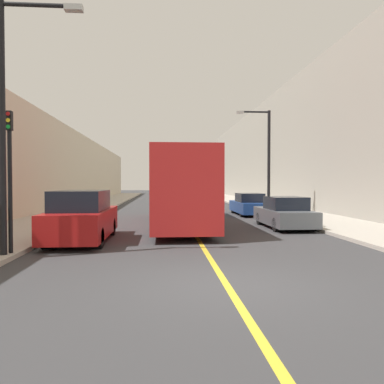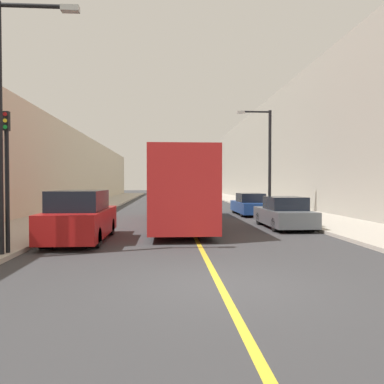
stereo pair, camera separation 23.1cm
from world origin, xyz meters
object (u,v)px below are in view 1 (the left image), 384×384
object	(u,v)px
bus	(179,188)
street_lamp_right	(266,154)
parked_suv_left	(82,218)
car_right_mid	(249,205)
traffic_light	(10,176)
street_lamp_left	(9,111)
car_right_near	(284,214)

from	to	relation	value
bus	street_lamp_right	bearing A→B (deg)	43.13
parked_suv_left	car_right_mid	size ratio (longest dim) A/B	1.04
car_right_mid	traffic_light	distance (m)	16.92
street_lamp_left	street_lamp_right	distance (m)	17.81
street_lamp_left	traffic_light	world-z (taller)	street_lamp_left
car_right_near	car_right_mid	bearing A→B (deg)	90.27
car_right_mid	street_lamp_right	world-z (taller)	street_lamp_right
traffic_light	bus	bearing A→B (deg)	56.92
street_lamp_right	street_lamp_left	bearing A→B (deg)	-128.74
parked_suv_left	car_right_near	bearing A→B (deg)	21.62
car_right_near	traffic_light	bearing A→B (deg)	-147.98
parked_suv_left	car_right_near	xyz separation A→B (m)	(8.71, 3.45, -0.19)
car_right_near	traffic_light	size ratio (longest dim) A/B	1.12
parked_suv_left	street_lamp_left	size ratio (longest dim) A/B	0.70
bus	car_right_near	xyz separation A→B (m)	(4.93, -1.63, -1.21)
car_right_near	car_right_mid	world-z (taller)	car_right_near
car_right_mid	traffic_light	world-z (taller)	traffic_light
bus	traffic_light	size ratio (longest dim) A/B	3.05
street_lamp_left	traffic_light	xyz separation A→B (m)	(-0.10, 0.26, -1.80)
traffic_light	parked_suv_left	bearing A→B (deg)	64.01
bus	parked_suv_left	bearing A→B (deg)	-126.65
car_right_mid	traffic_light	bearing A→B (deg)	-126.73
parked_suv_left	street_lamp_left	xyz separation A→B (m)	(-1.30, -3.13, 3.28)
bus	street_lamp_left	bearing A→B (deg)	-121.74
car_right_near	street_lamp_left	size ratio (longest dim) A/B	0.64
car_right_mid	street_lamp_right	xyz separation A→B (m)	(1.18, 0.14, 3.39)
street_lamp_left	car_right_near	bearing A→B (deg)	33.33
car_right_mid	traffic_light	size ratio (longest dim) A/B	1.18
parked_suv_left	car_right_near	size ratio (longest dim) A/B	1.10
parked_suv_left	traffic_light	world-z (taller)	traffic_light
street_lamp_right	traffic_light	world-z (taller)	street_lamp_right
car_right_mid	car_right_near	bearing A→B (deg)	-89.73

